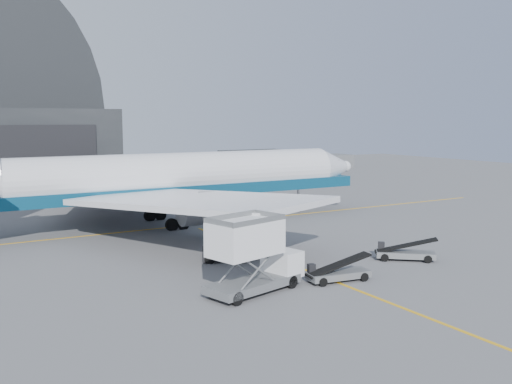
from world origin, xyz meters
TOP-DOWN VIEW (x-y plane):
  - ground at (0.00, 0.00)m, footprint 200.00×200.00m
  - taxi_lines at (0.00, 12.67)m, footprint 80.00×42.12m
  - distant_bldg_a at (38.00, 72.00)m, footprint 14.00×8.00m
  - distant_bldg_b at (55.00, 68.00)m, footprint 8.00×6.00m
  - airliner at (-2.07, 21.54)m, footprint 47.34×45.90m
  - catering_truck at (-5.87, -2.41)m, footprint 6.97×4.01m
  - pushback_tug at (-3.38, 5.52)m, footprint 4.08×3.31m
  - belt_loader_a at (0.21, -3.06)m, footprint 4.57×2.06m
  - belt_loader_b at (8.10, -1.14)m, footprint 4.23×3.83m
  - traffic_cone at (2.11, 6.51)m, footprint 0.39×0.39m

SIDE VIEW (x-z plane):
  - ground at x=0.00m, z-range 0.00..0.00m
  - distant_bldg_a at x=38.00m, z-range -2.00..2.00m
  - distant_bldg_b at x=55.00m, z-range -1.40..1.40m
  - taxi_lines at x=0.00m, z-range 0.00..0.02m
  - traffic_cone at x=2.11m, z-range -0.01..0.56m
  - belt_loader_a at x=0.21m, z-range -0.33..1.38m
  - belt_loader_b at x=8.10m, z-range -0.33..1.40m
  - pushback_tug at x=-3.38m, z-range -0.21..1.45m
  - catering_truck at x=-5.87m, z-range 0.03..4.55m
  - airliner at x=-2.07m, z-range -3.66..12.95m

